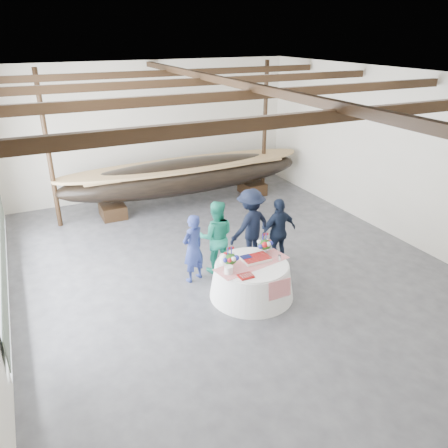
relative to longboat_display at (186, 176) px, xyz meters
name	(u,v)px	position (x,y,z in m)	size (l,w,h in m)	color
floor	(229,265)	(-0.58, -4.38, -0.99)	(10.00, 12.00, 0.01)	#3D3D42
wall_back	(152,130)	(-0.58, 1.62, 1.26)	(10.00, 0.02, 4.50)	silver
wall_right	(393,155)	(4.42, -4.38, 1.26)	(0.02, 12.00, 4.50)	silver
ceiling	(230,76)	(-0.58, -4.38, 3.51)	(10.00, 12.00, 0.01)	white
pavilion_structure	(215,96)	(-0.58, -3.61, 3.01)	(9.80, 11.76, 4.50)	black
longboat_display	(186,176)	(0.00, 0.00, 0.00)	(8.31, 1.66, 1.56)	black
banquet_table	(252,280)	(-0.72, -5.78, -0.60)	(1.84, 1.84, 0.79)	white
tabletop_items	(247,255)	(-0.76, -5.63, -0.06)	(1.77, 1.03, 0.40)	red
guest_woman_blue	(193,248)	(-1.62, -4.62, -0.17)	(0.60, 0.39, 1.64)	navy
guest_woman_teal	(216,237)	(-0.96, -4.44, -0.10)	(0.87, 0.68, 1.80)	#1B8F70
guest_man_left	(251,226)	(0.04, -4.32, -0.05)	(1.22, 0.70, 1.89)	black
guest_man_right	(279,232)	(0.58, -4.76, -0.14)	(1.01, 0.42, 1.72)	#141D31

